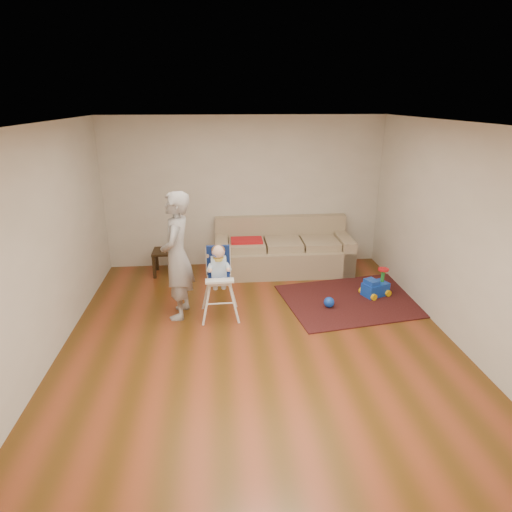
{
  "coord_description": "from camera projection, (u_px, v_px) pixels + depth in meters",
  "views": [
    {
      "loc": [
        -0.48,
        -4.87,
        2.95
      ],
      "look_at": [
        0.0,
        0.4,
        1.0
      ],
      "focal_mm": 30.0,
      "sensor_mm": 36.0,
      "label": 1
    }
  ],
  "objects": [
    {
      "name": "side_table",
      "position": [
        166.0,
        262.0,
        7.6
      ],
      "size": [
        0.44,
        0.44,
        0.44
      ],
      "primitive_type": null,
      "color": "black",
      "rests_on": "ground"
    },
    {
      "name": "ride_on_toy",
      "position": [
        376.0,
        282.0,
        6.73
      ],
      "size": [
        0.47,
        0.41,
        0.43
      ],
      "primitive_type": null,
      "rotation": [
        0.0,
        0.0,
        0.4
      ],
      "color": "blue",
      "rests_on": "area_rug"
    },
    {
      "name": "high_chair",
      "position": [
        219.0,
        283.0,
        6.01
      ],
      "size": [
        0.52,
        0.52,
        1.08
      ],
      "rotation": [
        0.0,
        0.0,
        0.03
      ],
      "color": "white",
      "rests_on": "ground"
    },
    {
      "name": "adult",
      "position": [
        177.0,
        256.0,
        5.91
      ],
      "size": [
        0.51,
        0.71,
        1.81
      ],
      "primitive_type": "imported",
      "rotation": [
        0.0,
        0.0,
        -1.69
      ],
      "color": "#98989A",
      "rests_on": "ground"
    },
    {
      "name": "ground",
      "position": [
        259.0,
        338.0,
        5.62
      ],
      "size": [
        5.5,
        5.5,
        0.0
      ],
      "primitive_type": "plane",
      "color": "#52320F",
      "rests_on": "ground"
    },
    {
      "name": "area_rug",
      "position": [
        355.0,
        300.0,
        6.66
      ],
      "size": [
        2.36,
        1.92,
        0.02
      ],
      "primitive_type": "cube",
      "rotation": [
        0.0,
        0.0,
        0.16
      ],
      "color": "black",
      "rests_on": "ground"
    },
    {
      "name": "toy_ball",
      "position": [
        329.0,
        302.0,
        6.38
      ],
      "size": [
        0.16,
        0.16,
        0.16
      ],
      "primitive_type": "sphere",
      "color": "blue",
      "rests_on": "area_rug"
    },
    {
      "name": "sofa",
      "position": [
        283.0,
        246.0,
        7.66
      ],
      "size": [
        2.42,
        1.01,
        0.93
      ],
      "rotation": [
        0.0,
        0.0,
        -0.01
      ],
      "color": "tan",
      "rests_on": "ground"
    },
    {
      "name": "room_envelope",
      "position": [
        255.0,
        188.0,
        5.46
      ],
      "size": [
        5.04,
        5.52,
        2.72
      ],
      "color": "beige",
      "rests_on": "ground"
    }
  ]
}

